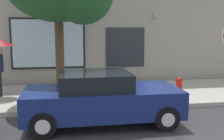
% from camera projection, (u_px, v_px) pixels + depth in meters
% --- Properties ---
extents(ground_plane, '(60.00, 60.00, 0.00)m').
position_uv_depth(ground_plane, '(112.00, 123.00, 7.69)').
color(ground_plane, '#333338').
extents(sidewalk, '(20.00, 4.00, 0.15)m').
position_uv_depth(sidewalk, '(99.00, 95.00, 10.60)').
color(sidewalk, '#A3A099').
rests_on(sidewalk, ground).
extents(building_facade, '(20.00, 0.67, 7.00)m').
position_uv_depth(building_facade, '(91.00, 8.00, 12.53)').
color(building_facade, '#9E998E').
rests_on(building_facade, ground).
extents(parked_car, '(4.15, 1.89, 1.42)m').
position_uv_depth(parked_car, '(101.00, 98.00, 7.56)').
color(parked_car, navy).
rests_on(parked_car, ground).
extents(fire_hydrant, '(0.30, 0.44, 0.73)m').
position_uv_depth(fire_hydrant, '(179.00, 88.00, 9.82)').
color(fire_hydrant, red).
rests_on(fire_hydrant, sidewalk).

